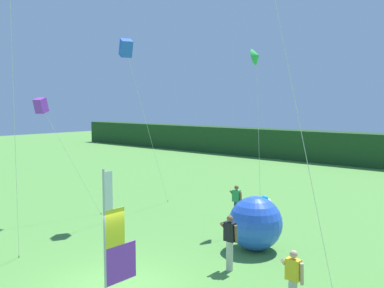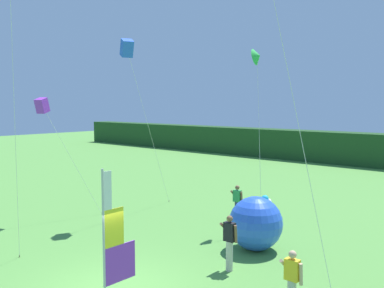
% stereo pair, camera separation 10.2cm
% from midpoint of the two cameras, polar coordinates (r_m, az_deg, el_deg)
% --- Properties ---
extents(ground_plane, '(120.00, 120.00, 0.00)m').
position_cam_midpoint_polar(ground_plane, '(12.97, -10.09, -18.46)').
color(ground_plane, '#518E3D').
extents(banner_flag, '(0.06, 1.03, 3.65)m').
position_cam_midpoint_polar(banner_flag, '(11.16, -10.26, -12.82)').
color(banner_flag, '#B7B7BC').
rests_on(banner_flag, ground).
extents(person_near_banner, '(0.55, 0.48, 1.65)m').
position_cam_midpoint_polar(person_near_banner, '(11.27, 13.55, -17.44)').
color(person_near_banner, '#B7B2A3').
rests_on(person_near_banner, ground).
extents(person_mid_field, '(0.55, 0.48, 1.59)m').
position_cam_midpoint_polar(person_mid_field, '(19.39, 6.25, -7.70)').
color(person_mid_field, '#2D334C').
rests_on(person_mid_field, ground).
extents(person_far_right, '(0.55, 0.48, 1.77)m').
position_cam_midpoint_polar(person_far_right, '(13.66, 5.28, -12.88)').
color(person_far_right, '#B7B2A3').
rests_on(person_far_right, ground).
extents(inflatable_balloon, '(1.94, 1.94, 1.94)m').
position_cam_midpoint_polar(inflatable_balloon, '(15.61, 8.73, -10.48)').
color(inflatable_balloon, blue).
rests_on(inflatable_balloon, ground).
extents(kite_purple_box_1, '(1.57, 2.57, 5.53)m').
position_cam_midpoint_polar(kite_purple_box_1, '(20.05, -19.32, 4.84)').
color(kite_purple_box_1, brown).
rests_on(kite_purple_box_1, ground).
extents(kite_blue_box_2, '(1.34, 3.91, 8.13)m').
position_cam_midpoint_polar(kite_blue_box_2, '(19.51, -8.57, 12.53)').
color(kite_blue_box_2, brown).
rests_on(kite_blue_box_2, ground).
extents(kite_green_delta_4, '(1.36, 1.54, 7.62)m').
position_cam_midpoint_polar(kite_green_delta_4, '(18.54, 8.92, 11.47)').
color(kite_green_delta_4, brown).
rests_on(kite_green_delta_4, ground).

